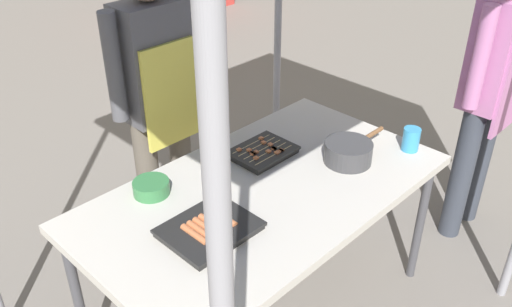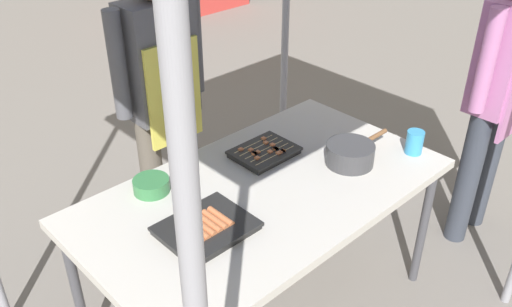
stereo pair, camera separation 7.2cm
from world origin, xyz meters
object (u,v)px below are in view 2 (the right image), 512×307
vendor_woman (162,88)px  customer_nearby (501,83)px  stall_table (264,198)px  tray_meat_skewers (264,152)px  tray_grilled_sausages (206,228)px  condiment_bowl (151,185)px  cooking_wok (350,153)px  drink_cup_near_edge (415,142)px

vendor_woman → customer_nearby: bearing=139.3°
stall_table → tray_meat_skewers: (0.19, 0.19, 0.07)m
tray_meat_skewers → vendor_woman: size_ratio=0.18×
tray_grilled_sausages → customer_nearby: (1.69, -0.31, 0.18)m
tray_meat_skewers → condiment_bowl: condiment_bowl is taller
stall_table → customer_nearby: bearing=-15.4°
stall_table → tray_grilled_sausages: (-0.36, -0.06, 0.07)m
vendor_woman → cooking_wok: bearing=114.3°
tray_grilled_sausages → stall_table: bearing=9.1°
stall_table → drink_cup_near_edge: (0.72, -0.28, 0.11)m
tray_meat_skewers → drink_cup_near_edge: (0.53, -0.47, 0.04)m
stall_table → condiment_bowl: size_ratio=10.39×
stall_table → cooking_wok: cooking_wok is taller
tray_meat_skewers → condiment_bowl: bearing=167.7°
cooking_wok → stall_table: bearing=163.2°
drink_cup_near_edge → customer_nearby: size_ratio=0.07×
vendor_woman → stall_table: bearing=88.2°
tray_meat_skewers → vendor_woman: bearing=105.9°
condiment_bowl → vendor_woman: vendor_woman is taller
drink_cup_near_edge → vendor_woman: bearing=123.7°
vendor_woman → tray_meat_skewers: bearing=105.9°
tray_grilled_sausages → drink_cup_near_edge: 1.10m
cooking_wok → customer_nearby: (0.91, -0.24, 0.15)m
condiment_bowl → tray_grilled_sausages: bearing=-90.0°
tray_meat_skewers → customer_nearby: bearing=-25.9°
cooking_wok → drink_cup_near_edge: drink_cup_near_edge is taller
condiment_bowl → customer_nearby: (1.69, -0.68, 0.17)m
stall_table → customer_nearby: size_ratio=1.00×
condiment_bowl → customer_nearby: size_ratio=0.10×
drink_cup_near_edge → customer_nearby: customer_nearby is taller
tray_meat_skewers → customer_nearby: size_ratio=0.18×
stall_table → vendor_woman: bearing=88.2°
tray_grilled_sausages → condiment_bowl: condiment_bowl is taller
cooking_wok → drink_cup_near_edge: bearing=-27.0°
tray_meat_skewers → cooking_wok: cooking_wok is taller
condiment_bowl → drink_cup_near_edge: (1.08, -0.59, 0.03)m
cooking_wok → customer_nearby: size_ratio=0.24×
vendor_woman → customer_nearby: (1.31, -1.12, -0.01)m
tray_meat_skewers → stall_table: bearing=-134.4°
tray_grilled_sausages → vendor_woman: size_ratio=0.21×
condiment_bowl → drink_cup_near_edge: drink_cup_near_edge is taller
tray_grilled_sausages → vendor_woman: bearing=64.6°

